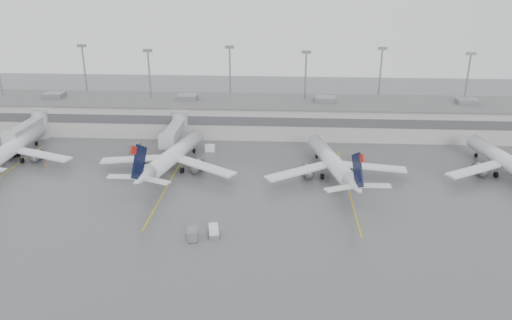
# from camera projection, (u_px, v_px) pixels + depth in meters

# --- Properties ---
(ground) EXTENTS (260.00, 260.00, 0.00)m
(ground) POSITION_uv_depth(u_px,v_px,m) (249.00, 247.00, 75.40)
(ground) COLOR #4B4B4D
(ground) RESTS_ON ground
(terminal) EXTENTS (152.00, 17.00, 9.45)m
(terminal) POSITION_uv_depth(u_px,v_px,m) (265.00, 116.00, 127.98)
(terminal) COLOR #A0A09C
(terminal) RESTS_ON ground
(light_masts) EXTENTS (142.40, 8.00, 20.60)m
(light_masts) POSITION_uv_depth(u_px,v_px,m) (267.00, 81.00, 130.56)
(light_masts) COLOR gray
(light_masts) RESTS_ON ground
(jet_bridge_left) EXTENTS (4.00, 17.20, 7.00)m
(jet_bridge_left) POSITION_uv_depth(u_px,v_px,m) (33.00, 127.00, 119.79)
(jet_bridge_left) COLOR #939698
(jet_bridge_left) RESTS_ON ground
(jet_bridge_right) EXTENTS (4.00, 17.20, 7.00)m
(jet_bridge_right) POSITION_uv_depth(u_px,v_px,m) (177.00, 130.00, 117.81)
(jet_bridge_right) COLOR #939698
(jet_bridge_right) RESTS_ON ground
(stand_markings) EXTENTS (105.25, 40.00, 0.01)m
(stand_markings) POSITION_uv_depth(u_px,v_px,m) (258.00, 184.00, 97.78)
(stand_markings) COLOR #C5B00B
(stand_markings) RESTS_ON ground
(jet_far_left) EXTENTS (28.50, 31.94, 10.34)m
(jet_far_left) POSITION_uv_depth(u_px,v_px,m) (11.00, 148.00, 107.78)
(jet_far_left) COLOR silver
(jet_far_left) RESTS_ON ground
(jet_mid_left) EXTENTS (29.01, 32.86, 10.77)m
(jet_mid_left) POSITION_uv_depth(u_px,v_px,m) (172.00, 156.00, 102.90)
(jet_mid_left) COLOR silver
(jet_mid_left) RESTS_ON ground
(jet_mid_right) EXTENTS (28.34, 32.13, 10.55)m
(jet_mid_right) POSITION_uv_depth(u_px,v_px,m) (333.00, 162.00, 99.70)
(jet_mid_right) COLOR silver
(jet_mid_right) RESTS_ON ground
(jet_far_right) EXTENTS (27.79, 31.42, 10.24)m
(jet_far_right) POSITION_uv_depth(u_px,v_px,m) (507.00, 161.00, 100.47)
(jet_far_right) COLOR silver
(jet_far_right) RESTS_ON ground
(baggage_tug) EXTENTS (2.21, 2.98, 1.75)m
(baggage_tug) POSITION_uv_depth(u_px,v_px,m) (214.00, 232.00, 78.45)
(baggage_tug) COLOR white
(baggage_tug) RESTS_ON ground
(baggage_cart) EXTENTS (2.01, 2.91, 1.71)m
(baggage_cart) POSITION_uv_depth(u_px,v_px,m) (192.00, 234.00, 77.44)
(baggage_cart) COLOR slate
(baggage_cart) RESTS_ON ground
(gse_uld_a) EXTENTS (3.02, 2.45, 1.85)m
(gse_uld_a) POSITION_uv_depth(u_px,v_px,m) (14.00, 151.00, 112.72)
(gse_uld_a) COLOR white
(gse_uld_a) RESTS_ON ground
(gse_uld_b) EXTENTS (2.21, 1.50, 1.55)m
(gse_uld_b) POSITION_uv_depth(u_px,v_px,m) (210.00, 148.00, 115.14)
(gse_uld_b) COLOR white
(gse_uld_b) RESTS_ON ground
(gse_uld_c) EXTENTS (2.37, 1.74, 1.56)m
(gse_uld_c) POSITION_uv_depth(u_px,v_px,m) (359.00, 159.00, 108.40)
(gse_uld_c) COLOR white
(gse_uld_c) RESTS_ON ground
(gse_loader) EXTENTS (2.14, 3.32, 2.03)m
(gse_loader) POSITION_uv_depth(u_px,v_px,m) (135.00, 148.00, 114.39)
(gse_loader) COLOR slate
(gse_loader) RESTS_ON ground
(cone_a) EXTENTS (0.41, 0.41, 0.65)m
(cone_a) POSITION_uv_depth(u_px,v_px,m) (46.00, 164.00, 106.72)
(cone_a) COLOR #FA6905
(cone_a) RESTS_ON ground
(cone_b) EXTENTS (0.47, 0.47, 0.75)m
(cone_b) POSITION_uv_depth(u_px,v_px,m) (165.00, 168.00, 104.80)
(cone_b) COLOR #FA6905
(cone_b) RESTS_ON ground
(cone_c) EXTENTS (0.50, 0.50, 0.80)m
(cone_c) POSITION_uv_depth(u_px,v_px,m) (355.00, 159.00, 109.57)
(cone_c) COLOR #FA6905
(cone_c) RESTS_ON ground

